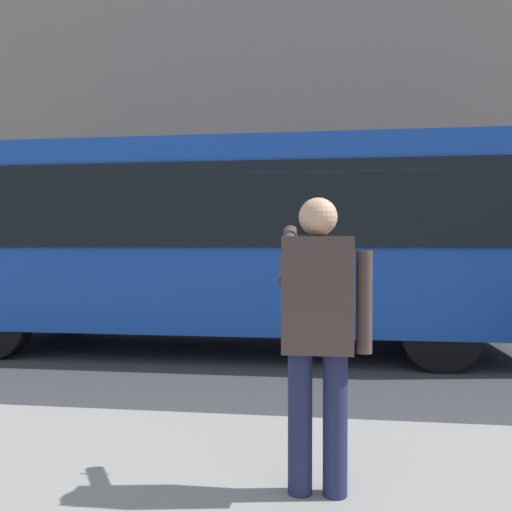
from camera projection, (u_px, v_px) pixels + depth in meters
name	position (u px, v px, depth m)	size (l,w,h in m)	color
ground_plane	(336.00, 352.00, 7.84)	(60.00, 60.00, 0.00)	#38383A
building_facade_far	(332.00, 83.00, 14.45)	(28.00, 1.55, 12.00)	gray
red_bus	(220.00, 238.00, 8.07)	(9.05, 2.54, 3.08)	#1947AD
pedestrian_photographer	(318.00, 322.00, 3.03)	(0.53, 0.52, 1.70)	#1E2347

